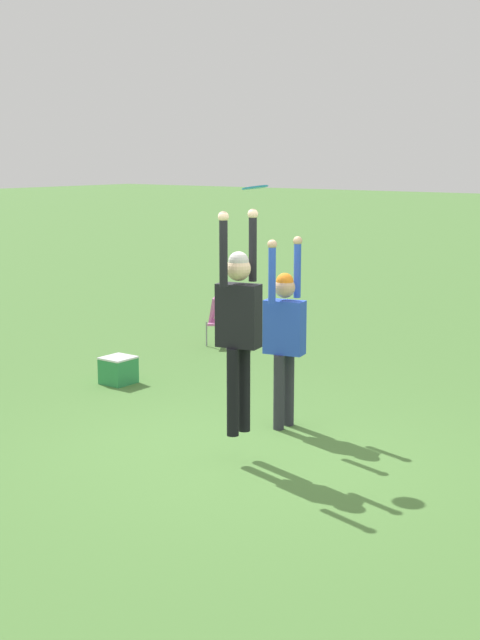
{
  "coord_description": "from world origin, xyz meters",
  "views": [
    {
      "loc": [
        -7.06,
        -5.26,
        3.04
      ],
      "look_at": [
        0.36,
        0.35,
        1.3
      ],
      "focal_mm": 50.0,
      "sensor_mm": 36.0,
      "label": 1
    }
  ],
  "objects_px": {
    "frisbee": "(255,187)",
    "camping_chair_2": "(220,317)",
    "person_jumping": "(239,316)",
    "cooler_box": "(118,370)",
    "person_defending": "(284,328)"
  },
  "relations": [
    {
      "from": "person_jumping",
      "to": "camping_chair_2",
      "type": "height_order",
      "value": "person_jumping"
    },
    {
      "from": "camping_chair_2",
      "to": "cooler_box",
      "type": "bearing_deg",
      "value": -21.75
    },
    {
      "from": "frisbee",
      "to": "camping_chair_2",
      "type": "distance_m",
      "value": 5.45
    },
    {
      "from": "frisbee",
      "to": "cooler_box",
      "type": "bearing_deg",
      "value": 72.8
    },
    {
      "from": "person_jumping",
      "to": "cooler_box",
      "type": "height_order",
      "value": "person_jumping"
    },
    {
      "from": "person_defending",
      "to": "camping_chair_2",
      "type": "distance_m",
      "value": 4.53
    },
    {
      "from": "camping_chair_2",
      "to": "cooler_box",
      "type": "xyz_separation_m",
      "value": [
        -2.75,
        -0.43,
        -0.27
      ]
    },
    {
      "from": "person_defending",
      "to": "frisbee",
      "type": "xyz_separation_m",
      "value": [
        -0.64,
        -0.06,
        1.57
      ]
    },
    {
      "from": "person_jumping",
      "to": "frisbee",
      "type": "xyz_separation_m",
      "value": [
        0.54,
        0.2,
        1.23
      ]
    },
    {
      "from": "person_jumping",
      "to": "camping_chair_2",
      "type": "distance_m",
      "value": 5.59
    },
    {
      "from": "person_defending",
      "to": "camping_chair_2",
      "type": "xyz_separation_m",
      "value": [
        3.02,
        3.3,
        -0.68
      ]
    },
    {
      "from": "frisbee",
      "to": "cooler_box",
      "type": "xyz_separation_m",
      "value": [
        0.91,
        2.93,
        -2.52
      ]
    },
    {
      "from": "person_jumping",
      "to": "person_defending",
      "type": "distance_m",
      "value": 1.25
    },
    {
      "from": "person_defending",
      "to": "cooler_box",
      "type": "xyz_separation_m",
      "value": [
        0.27,
        2.87,
        -0.96
      ]
    },
    {
      "from": "person_jumping",
      "to": "cooler_box",
      "type": "xyz_separation_m",
      "value": [
        1.45,
        3.13,
        -1.29
      ]
    }
  ]
}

